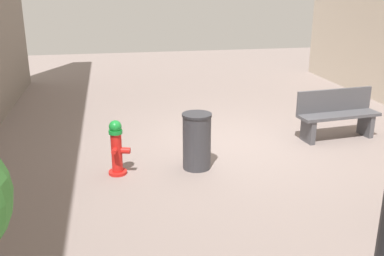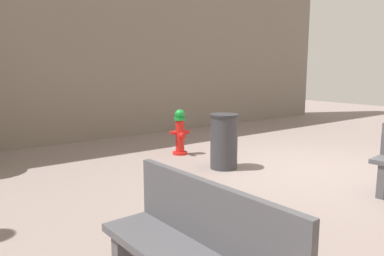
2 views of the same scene
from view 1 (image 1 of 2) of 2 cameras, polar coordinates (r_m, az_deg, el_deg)
ground_plane at (r=8.39m, az=4.91°, el=-2.01°), size 23.40×23.40×0.00m
fire_hydrant at (r=7.01m, az=-9.70°, el=-2.51°), size 0.37×0.40×0.89m
bench_near at (r=8.99m, az=18.24°, el=1.80°), size 1.66×0.61×0.95m
trash_bin at (r=7.14m, az=0.63°, el=-1.70°), size 0.48×0.48×0.93m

